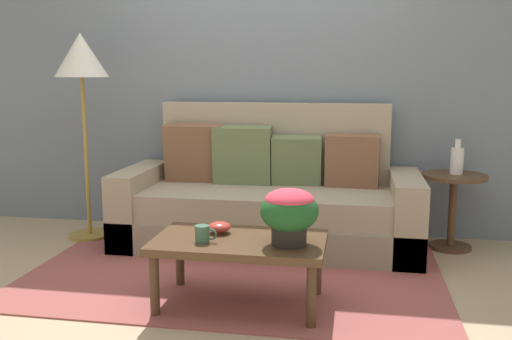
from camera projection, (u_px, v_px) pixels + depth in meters
The scene contains 11 objects.
ground_plane at pixel (234, 275), 3.75m from camera, with size 14.00×14.00×0.00m, color tan.
wall_back at pixel (264, 63), 4.68m from camera, with size 6.40×0.12×2.82m, color slate.
area_rug at pixel (237, 269), 3.86m from camera, with size 2.73×1.90×0.01m, color #994C47.
couch at pixel (268, 201), 4.40m from camera, with size 2.28×0.88×1.09m.
coffee_table at pixel (239, 247), 3.21m from camera, with size 0.98×0.57×0.40m.
side_table at pixel (453, 198), 4.26m from camera, with size 0.48×0.48×0.58m.
floor_lamp at pixel (81, 67), 4.39m from camera, with size 0.42×0.42×1.64m.
potted_plant at pixel (289, 211), 3.06m from camera, with size 0.32×0.32×0.31m.
coffee_mug at pixel (203, 234), 3.13m from camera, with size 0.13×0.08×0.09m.
snack_bowl at pixel (220, 227), 3.31m from camera, with size 0.13×0.13×0.07m.
table_vase at pixel (457, 160), 4.23m from camera, with size 0.09×0.09×0.26m.
Camera 1 is at (0.77, -3.50, 1.33)m, focal length 39.53 mm.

